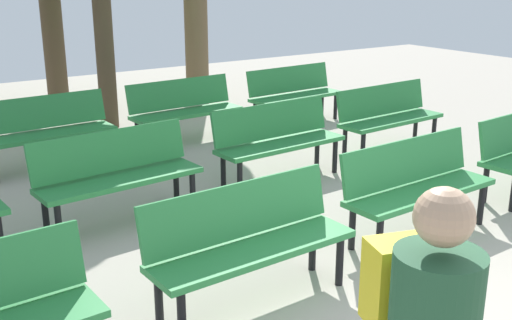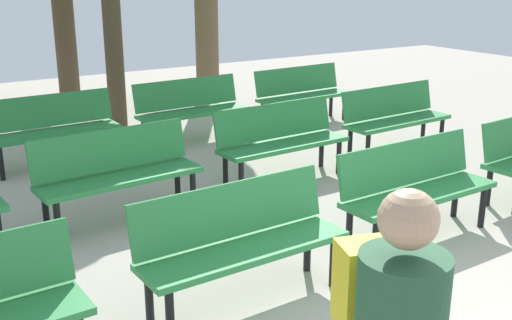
{
  "view_description": "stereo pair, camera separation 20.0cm",
  "coord_description": "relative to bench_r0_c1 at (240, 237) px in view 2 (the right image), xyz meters",
  "views": [
    {
      "loc": [
        -3.31,
        -2.0,
        2.39
      ],
      "look_at": [
        0.0,
        2.92,
        0.55
      ],
      "focal_mm": 44.0,
      "sensor_mm": 36.0,
      "label": 1
    },
    {
      "loc": [
        -3.14,
        -2.11,
        2.39
      ],
      "look_at": [
        0.0,
        2.92,
        0.55
      ],
      "focal_mm": 44.0,
      "sensor_mm": 36.0,
      "label": 2
    }
  ],
  "objects": [
    {
      "name": "bench_r0_c2",
      "position": [
        1.93,
        0.16,
        0.0
      ],
      "size": [
        1.62,
        0.54,
        0.87
      ],
      "rotation": [
        0.0,
        0.0,
        0.04
      ],
      "color": "#2D8442",
      "rests_on": "ground_plane"
    },
    {
      "name": "bench_r1_c3",
      "position": [
        3.73,
        2.28,
        0.0
      ],
      "size": [
        1.62,
        0.56,
        0.87
      ],
      "rotation": [
        0.0,
        0.0,
        0.05
      ],
      "color": "#2D8442",
      "rests_on": "ground_plane"
    },
    {
      "name": "bench_r2_c3",
      "position": [
        3.65,
        4.26,
        0.0
      ],
      "size": [
        1.63,
        0.58,
        0.87
      ],
      "rotation": [
        0.0,
        0.0,
        0.06
      ],
      "color": "#2D8442",
      "rests_on": "ground_plane"
    },
    {
      "name": "bench_r1_c1",
      "position": [
        -0.2,
        2.0,
        0.0
      ],
      "size": [
        1.63,
        0.6,
        0.87
      ],
      "rotation": [
        0.0,
        0.0,
        0.08
      ],
      "color": "#2D8442",
      "rests_on": "ground_plane"
    },
    {
      "name": "bench_r0_c1",
      "position": [
        0.0,
        0.0,
        0.0
      ],
      "size": [
        1.62,
        0.54,
        0.87
      ],
      "rotation": [
        0.0,
        0.0,
        0.04
      ],
      "color": "#2D8442",
      "rests_on": "ground_plane"
    },
    {
      "name": "bench_r2_c2",
      "position": [
        1.68,
        4.19,
        0.0
      ],
      "size": [
        1.62,
        0.56,
        0.87
      ],
      "rotation": [
        0.0,
        0.0,
        0.05
      ],
      "color": "#2D8442",
      "rests_on": "ground_plane"
    },
    {
      "name": "bench_r1_c2",
      "position": [
        1.81,
        2.15,
        0.0
      ],
      "size": [
        1.62,
        0.56,
        0.87
      ],
      "rotation": [
        0.0,
        0.0,
        0.05
      ],
      "color": "#2D8442",
      "rests_on": "ground_plane"
    },
    {
      "name": "bench_r2_c1",
      "position": [
        -0.27,
        4.08,
        0.0
      ],
      "size": [
        1.62,
        0.56,
        0.87
      ],
      "rotation": [
        0.0,
        0.0,
        0.05
      ],
      "color": "#2D8442",
      "rests_on": "ground_plane"
    }
  ]
}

